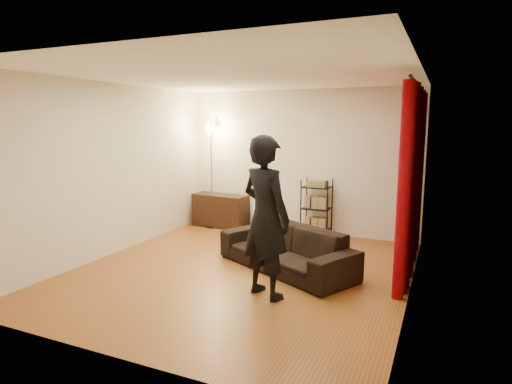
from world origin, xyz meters
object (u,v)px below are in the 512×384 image
at_px(storage_boxes, 264,216).
at_px(wire_shelf, 316,209).
at_px(media_cabinet, 221,211).
at_px(sofa, 286,248).
at_px(floor_lamp, 211,174).
at_px(person, 266,217).

xyz_separation_m(storage_boxes, wire_shelf, (1.08, -0.07, 0.26)).
distance_m(media_cabinet, wire_shelf, 2.01).
xyz_separation_m(sofa, wire_shelf, (-0.10, 1.87, 0.23)).
xyz_separation_m(media_cabinet, wire_shelf, (2.00, -0.01, 0.21)).
relative_size(sofa, media_cabinet, 1.88).
relative_size(media_cabinet, wire_shelf, 1.05).
bearing_deg(sofa, floor_lamp, 168.24).
bearing_deg(storage_boxes, floor_lamp, -172.82).
bearing_deg(media_cabinet, floor_lamp, -148.58).
relative_size(sofa, floor_lamp, 0.99).
height_order(sofa, floor_lamp, floor_lamp).
distance_m(sofa, person, 1.20).
xyz_separation_m(sofa, floor_lamp, (-2.25, 1.81, 0.76)).
bearing_deg(wire_shelf, person, -107.81).
bearing_deg(media_cabinet, sofa, -37.00).
bearing_deg(storage_boxes, media_cabinet, -176.33).
height_order(person, storage_boxes, person).
bearing_deg(wire_shelf, floor_lamp, 159.94).
distance_m(storage_boxes, floor_lamp, 1.34).
relative_size(sofa, person, 1.09).
height_order(wire_shelf, floor_lamp, floor_lamp).
distance_m(wire_shelf, floor_lamp, 2.22).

